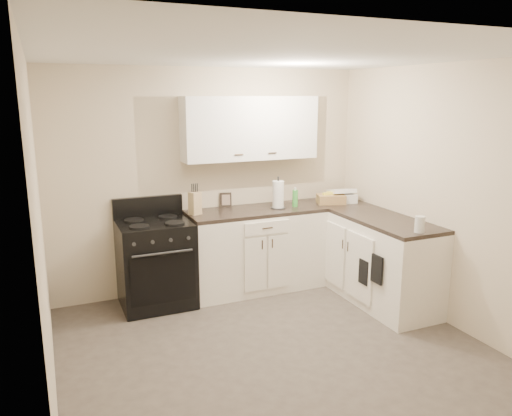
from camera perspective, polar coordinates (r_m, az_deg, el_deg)
name	(u,v)px	position (r m, az deg, el deg)	size (l,w,h in m)	color
floor	(279,354)	(4.52, 2.65, -16.36)	(3.60, 3.60, 0.00)	#473F38
ceiling	(282,55)	(3.96, 3.03, 17.10)	(3.60, 3.60, 0.00)	white
wall_back	(211,181)	(5.70, -5.18, 3.13)	(3.60, 3.60, 0.00)	beige
wall_right	(450,197)	(5.10, 21.29, 1.17)	(3.60, 3.60, 0.00)	beige
wall_left	(41,239)	(3.67, -23.37, -3.31)	(3.60, 3.60, 0.00)	beige
wall_front	(442,293)	(2.64, 20.50, -9.12)	(3.60, 3.60, 0.00)	beige
base_cabinets_back	(256,251)	(5.76, -0.05, -4.91)	(1.55, 0.60, 0.90)	white
base_cabinets_right	(367,255)	(5.74, 12.54, -5.30)	(0.60, 1.90, 0.90)	white
countertop_back	(256,211)	(5.64, -0.05, -0.35)	(1.55, 0.60, 0.04)	black
countertop_right	(369,215)	(5.61, 12.77, -0.73)	(0.60, 1.90, 0.04)	black
upper_cabinets	(250,128)	(5.64, -0.66, 9.11)	(1.55, 0.30, 0.70)	white
stove	(156,264)	(5.41, -11.36, -6.26)	(0.75, 0.64, 0.91)	black
knife_block	(195,203)	(5.41, -6.99, 0.55)	(0.11, 0.10, 0.25)	tan
paper_towel	(278,195)	(5.67, 2.55, 1.53)	(0.13, 0.13, 0.31)	white
soap_bottle	(295,198)	(5.78, 4.50, 1.11)	(0.06, 0.06, 0.19)	green
picture_frame	(226,200)	(5.76, -3.48, 0.95)	(0.13, 0.02, 0.16)	black
wicker_basket	(331,199)	(6.00, 8.56, 1.02)	(0.32, 0.21, 0.11)	#A7894F
countertop_grill	(342,198)	(6.10, 9.82, 1.16)	(0.28, 0.27, 0.10)	white
glass_jar	(420,224)	(4.92, 18.20, -1.79)	(0.09, 0.09, 0.15)	silver
oven_mitt_near	(377,269)	(5.06, 13.65, -6.83)	(0.02, 0.16, 0.28)	black
oven_mitt_far	(364,272)	(5.26, 12.20, -7.18)	(0.02, 0.15, 0.26)	black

